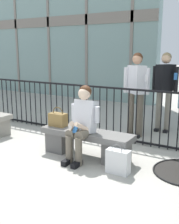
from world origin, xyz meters
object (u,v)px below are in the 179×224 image
bystander_at_railing (165,86)px  bystander_further_back (136,88)px  handbag_on_bench (58,119)px  stone_bench (86,141)px  shopping_bag (118,161)px  seated_person_with_phone (82,121)px

bystander_at_railing → bystander_further_back: same height
handbag_on_bench → stone_bench: bearing=1.0°
handbag_on_bench → bystander_further_back: 1.77m
shopping_bag → bystander_at_railing: size_ratio=0.27×
handbag_on_bench → bystander_at_railing: bearing=59.8°
handbag_on_bench → bystander_further_back: bystander_further_back is taller
stone_bench → seated_person_with_phone: (0.00, -0.13, 0.38)m
seated_person_with_phone → bystander_further_back: bearing=80.4°
stone_bench → handbag_on_bench: bearing=-179.0°
handbag_on_bench → shopping_bag: bearing=-12.9°
bystander_further_back → bystander_at_railing: bearing=58.9°
stone_bench → seated_person_with_phone: size_ratio=1.32×
handbag_on_bench → seated_person_with_phone: bearing=-11.5°
stone_bench → handbag_on_bench: 0.65m
stone_bench → shopping_bag: 0.80m
shopping_bag → stone_bench: bearing=156.9°
shopping_bag → bystander_at_railing: bearing=91.5°
shopping_bag → handbag_on_bench: bearing=167.1°
seated_person_with_phone → shopping_bag: 0.88m
bystander_at_railing → seated_person_with_phone: bearing=-106.4°
bystander_further_back → stone_bench: bearing=-100.5°
seated_person_with_phone → bystander_at_railing: size_ratio=0.71×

